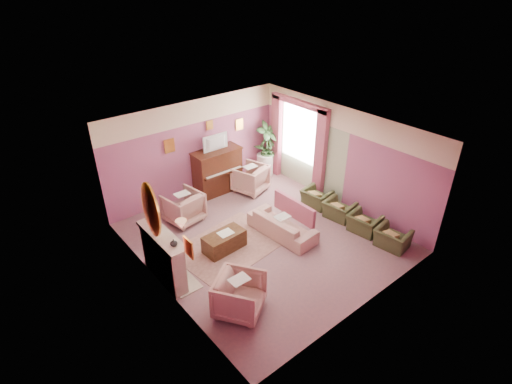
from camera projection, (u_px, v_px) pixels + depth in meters
floor at (263, 238)px, 9.96m from camera, size 5.50×6.00×0.01m
ceiling at (264, 132)px, 8.58m from camera, size 5.50×6.00×0.01m
wall_back at (195, 149)px, 11.28m from camera, size 5.50×0.02×2.80m
wall_front at (370, 251)px, 7.25m from camera, size 5.50×0.02×2.80m
wall_left at (156, 232)px, 7.75m from camera, size 0.02×6.00×2.80m
wall_right at (341, 157)px, 10.78m from camera, size 0.02×6.00×2.80m
picture_rail_band at (192, 112)px, 10.75m from camera, size 5.50×0.01×0.65m
stripe_panel at (306, 153)px, 11.81m from camera, size 0.01×3.00×2.15m
fireplace_surround at (164, 258)px, 8.40m from camera, size 0.30×1.40×1.10m
fireplace_inset at (169, 262)px, 8.53m from camera, size 0.18×0.72×0.68m
fire_ember at (171, 268)px, 8.64m from camera, size 0.06×0.54×0.10m
mantel_shelf at (162, 236)px, 8.13m from camera, size 0.40×1.55×0.07m
hearth at (175, 274)px, 8.77m from camera, size 0.55×1.50×0.02m
mirror_frame at (151, 210)px, 7.72m from camera, size 0.04×0.72×1.20m
mirror_glass at (152, 209)px, 7.73m from camera, size 0.01×0.60×1.06m
sconce_shade at (181, 224)px, 6.97m from camera, size 0.20×0.20×0.16m
piano at (217, 171)px, 11.72m from camera, size 1.40×0.60×1.30m
piano_keyshelf at (224, 173)px, 11.45m from camera, size 1.30×0.12×0.06m
piano_keys at (224, 172)px, 11.43m from camera, size 1.20×0.08×0.02m
piano_top at (216, 151)px, 11.39m from camera, size 1.45×0.65×0.04m
television at (217, 142)px, 11.21m from camera, size 0.80×0.12×0.48m
print_back_left at (169, 146)px, 10.66m from camera, size 0.30×0.03×0.38m
print_back_right at (239, 124)px, 11.92m from camera, size 0.26×0.03×0.34m
print_back_mid at (210, 125)px, 11.24m from camera, size 0.22×0.03×0.26m
print_left_wall at (188, 248)px, 6.81m from camera, size 0.03×0.28×0.36m
window_blind at (300, 131)px, 11.65m from camera, size 0.03×1.40×1.80m
curtain_left at (320, 155)px, 11.19m from camera, size 0.16×0.34×2.60m
curtain_right at (276, 136)px, 12.42m from camera, size 0.16×0.34×2.60m
pelmet at (300, 103)px, 11.18m from camera, size 0.16×2.20×0.16m
mantel_plant at (149, 217)px, 8.42m from camera, size 0.16×0.16×0.28m
mantel_vase at (174, 243)px, 7.75m from camera, size 0.16×0.16×0.16m
area_rug at (230, 246)px, 9.66m from camera, size 2.70×2.09×0.01m
coffee_table at (224, 242)px, 9.44m from camera, size 1.03×0.55×0.45m
table_paper at (226, 233)px, 9.36m from camera, size 0.35×0.28×0.01m
sofa at (282, 222)px, 9.91m from camera, size 0.61×1.84×0.74m
sofa_throw at (294, 209)px, 10.02m from camera, size 0.09×1.39×0.51m
floral_armchair_left at (183, 206)px, 10.42m from camera, size 0.87×0.87×0.91m
floral_armchair_right at (250, 177)px, 11.82m from camera, size 0.87×0.87×0.91m
floral_armchair_front at (240, 293)px, 7.63m from camera, size 0.87×0.87×0.91m
olive_chair_a at (393, 236)px, 9.48m from camera, size 0.54×0.76×0.66m
olive_chair_b at (365, 221)px, 10.03m from camera, size 0.54×0.76×0.66m
olive_chair_c at (339, 207)px, 10.58m from camera, size 0.54×0.76×0.66m
olive_chair_d at (317, 195)px, 11.13m from camera, size 0.54×0.76×0.66m
side_table at (265, 164)px, 12.81m from camera, size 0.52×0.52×0.70m
side_plant_big at (265, 150)px, 12.56m from camera, size 0.30×0.30×0.34m
side_plant_small at (270, 150)px, 12.57m from camera, size 0.16×0.16×0.28m
palm_pot at (267, 169)px, 12.91m from camera, size 0.34×0.34×0.34m
palm_plant at (267, 144)px, 12.47m from camera, size 0.76×0.76×1.44m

